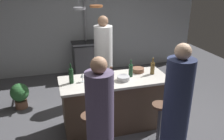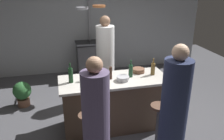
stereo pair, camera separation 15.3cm
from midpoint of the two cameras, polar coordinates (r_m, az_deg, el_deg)
ground_plane at (r=4.24m, az=1.56°, el=-13.42°), size 9.00×9.00×0.00m
back_wall at (r=6.37m, az=-5.17°, el=11.25°), size 6.40×0.16×2.60m
kitchen_island at (r=4.00m, az=1.62°, el=-8.10°), size 1.80×0.72×0.90m
stove_range at (r=6.20m, az=-4.34°, el=2.83°), size 0.80×0.64×0.89m
chef at (r=4.83m, az=-0.73°, el=2.09°), size 0.37×0.37×1.77m
bar_stool_right at (r=3.72m, az=12.44°, el=-12.57°), size 0.28×0.28×0.68m
guest_right at (r=3.23m, az=16.34°, el=-9.82°), size 0.36×0.36×1.72m
bar_stool_left at (r=3.44m, az=-4.59°, el=-15.23°), size 0.28×0.28×0.68m
guest_left at (r=2.95m, az=-2.43°, el=-13.02°), size 0.34×0.34×1.63m
overhead_pot_rack at (r=5.47m, az=-4.50°, el=13.26°), size 0.61×1.35×2.17m
potted_plant at (r=4.99m, az=-20.43°, el=-5.23°), size 0.36×0.36×0.52m
pepper_mill at (r=3.75m, az=0.83°, el=-0.76°), size 0.05×0.05×0.21m
wine_bottle_green at (r=3.86m, az=5.78°, el=-0.14°), size 0.07×0.07×0.29m
wine_bottle_amber at (r=4.00m, az=11.16°, el=0.33°), size 0.07×0.07×0.29m
wine_bottle_red at (r=3.67m, az=-8.99°, el=-1.23°), size 0.07×0.07×0.32m
wine_glass_near_left_guest at (r=3.79m, az=-2.42°, el=-0.56°), size 0.07×0.07×0.15m
wine_glass_near_right_guest at (r=3.69m, az=-6.26°, el=-1.30°), size 0.07×0.07×0.15m
mixing_bowl_ceramic at (r=3.69m, az=-2.83°, el=-2.30°), size 0.20×0.20×0.08m
mixing_bowl_steel at (r=3.73m, az=3.87°, el=-2.11°), size 0.20×0.20×0.07m
mixing_bowl_wooden at (r=4.08m, az=7.59°, el=-0.10°), size 0.21×0.21×0.07m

